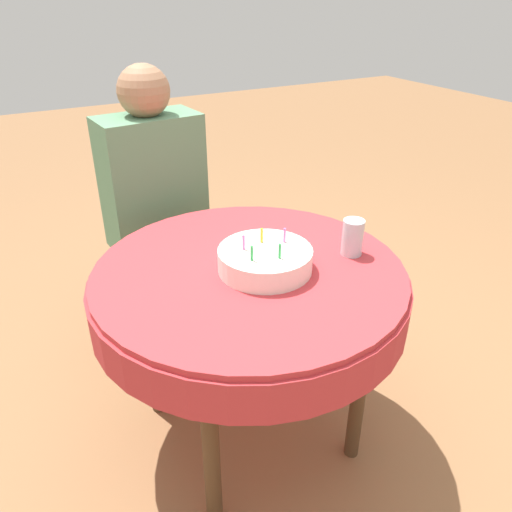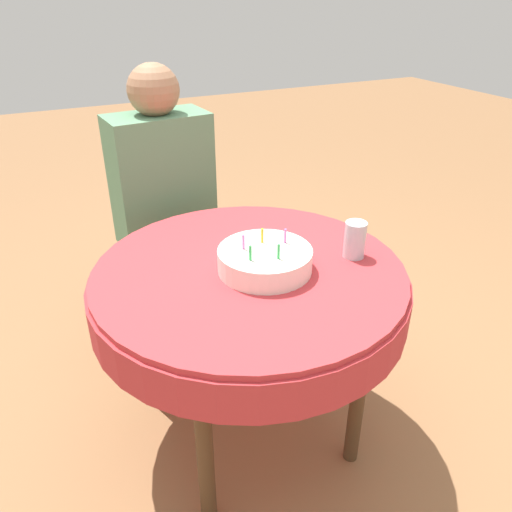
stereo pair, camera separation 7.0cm
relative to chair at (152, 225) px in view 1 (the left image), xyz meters
name	(u,v)px [view 1 (the left image)]	position (x,y,z in m)	size (l,w,h in m)	color
ground_plane	(250,429)	(0.06, -0.82, -0.53)	(12.00, 12.00, 0.00)	#8C603D
dining_table	(249,292)	(0.06, -0.82, 0.09)	(0.99, 0.99, 0.71)	#BC3338
chair	(152,225)	(0.00, 0.00, 0.00)	(0.39, 0.39, 1.00)	#4C331E
person	(155,187)	(0.01, -0.09, 0.21)	(0.42, 0.34, 1.22)	#9E7051
birthday_cake	(265,260)	(0.10, -0.85, 0.21)	(0.29, 0.29, 0.12)	white
drinking_glass	(353,237)	(0.40, -0.90, 0.24)	(0.07, 0.07, 0.12)	silver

